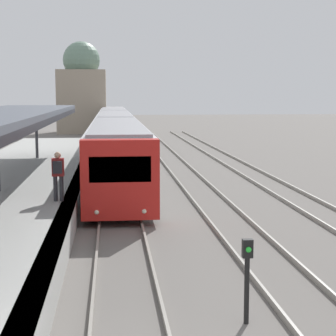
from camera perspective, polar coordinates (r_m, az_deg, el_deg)
name	(u,v)px	position (r m, az deg, el deg)	size (l,w,h in m)	color
person_on_platform	(58,172)	(19.05, -11.11, -0.42)	(0.40, 0.40, 1.66)	#2D2D33
train_near	(115,131)	(42.72, -5.44, 3.74)	(2.65, 48.46, 3.08)	red
signal_post_near	(247,271)	(11.10, 8.04, -10.35)	(0.20, 0.21, 1.69)	black
distant_domed_building	(82,91)	(67.13, -8.73, 7.74)	(5.57, 5.57, 10.62)	gray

